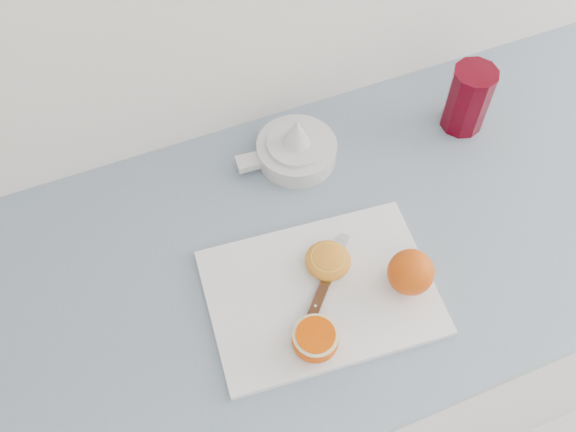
{
  "coord_description": "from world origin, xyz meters",
  "views": [
    {
      "loc": [
        -0.3,
        1.2,
        1.81
      ],
      "look_at": [
        -0.09,
        1.73,
        0.96
      ],
      "focal_mm": 40.0,
      "sensor_mm": 36.0,
      "label": 1
    }
  ],
  "objects_px": {
    "citrus_juicer": "(296,148)",
    "cutting_board": "(321,292)",
    "red_tumbler": "(467,101)",
    "counter": "(361,325)",
    "half_orange": "(315,340)"
  },
  "relations": [
    {
      "from": "citrus_juicer",
      "to": "cutting_board",
      "type": "bearing_deg",
      "value": -104.54
    },
    {
      "from": "citrus_juicer",
      "to": "red_tumbler",
      "type": "xyz_separation_m",
      "value": [
        0.32,
        -0.04,
        0.03
      ]
    },
    {
      "from": "counter",
      "to": "citrus_juicer",
      "type": "relative_size",
      "value": 13.99
    },
    {
      "from": "half_orange",
      "to": "citrus_juicer",
      "type": "height_order",
      "value": "citrus_juicer"
    },
    {
      "from": "half_orange",
      "to": "red_tumbler",
      "type": "height_order",
      "value": "red_tumbler"
    },
    {
      "from": "counter",
      "to": "red_tumbler",
      "type": "distance_m",
      "value": 0.57
    },
    {
      "from": "counter",
      "to": "half_orange",
      "type": "relative_size",
      "value": 37.31
    },
    {
      "from": "counter",
      "to": "cutting_board",
      "type": "xyz_separation_m",
      "value": [
        -0.16,
        -0.09,
        0.45
      ]
    },
    {
      "from": "cutting_board",
      "to": "red_tumbler",
      "type": "distance_m",
      "value": 0.46
    },
    {
      "from": "counter",
      "to": "half_orange",
      "type": "bearing_deg",
      "value": -140.76
    },
    {
      "from": "half_orange",
      "to": "red_tumbler",
      "type": "distance_m",
      "value": 0.54
    },
    {
      "from": "citrus_juicer",
      "to": "red_tumbler",
      "type": "height_order",
      "value": "red_tumbler"
    },
    {
      "from": "red_tumbler",
      "to": "half_orange",
      "type": "bearing_deg",
      "value": -144.7
    },
    {
      "from": "counter",
      "to": "red_tumbler",
      "type": "xyz_separation_m",
      "value": [
        0.23,
        0.14,
        0.51
      ]
    },
    {
      "from": "counter",
      "to": "red_tumbler",
      "type": "height_order",
      "value": "red_tumbler"
    }
  ]
}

